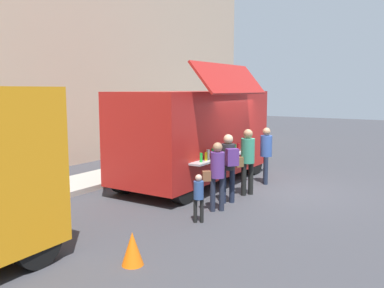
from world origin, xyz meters
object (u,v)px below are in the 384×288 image
food_truck_main (196,133)px  customer_rear_waiting (217,171)px  customer_mid_with_backpack (229,161)px  traffic_cone_orange (132,249)px  customer_extra_browsing (266,150)px  trash_bin (203,144)px  child_near_queue (199,194)px  customer_front_ordering (247,156)px

food_truck_main → customer_rear_waiting: 3.01m
customer_mid_with_backpack → customer_rear_waiting: bearing=137.2°
traffic_cone_orange → customer_mid_with_backpack: bearing=5.1°
traffic_cone_orange → customer_extra_browsing: (6.53, 0.40, 0.73)m
trash_bin → customer_extra_browsing: size_ratio=0.62×
child_near_queue → customer_extra_browsing: bearing=-30.5°
customer_front_ordering → child_near_queue: 2.67m
food_truck_main → child_near_queue: food_truck_main is taller
food_truck_main → child_near_queue: bearing=-147.0°
trash_bin → traffic_cone_orange: bearing=-155.1°
customer_front_ordering → food_truck_main: bearing=12.8°
traffic_cone_orange → customer_mid_with_backpack: size_ratio=0.32×
food_truck_main → trash_bin: (4.30, 2.32, -0.99)m
food_truck_main → customer_front_ordering: (-0.51, -1.93, -0.46)m
customer_front_ordering → customer_extra_browsing: bearing=-58.9°
trash_bin → child_near_queue: size_ratio=1.00×
customer_extra_browsing → customer_mid_with_backpack: bearing=66.5°
customer_mid_with_backpack → customer_front_ordering: bearing=-51.2°
customer_rear_waiting → customer_extra_browsing: 3.24m
customer_mid_with_backpack → trash_bin: bearing=-12.5°
trash_bin → child_near_queue: (-7.44, -4.36, 0.10)m
customer_front_ordering → customer_rear_waiting: customer_front_ordering is taller
traffic_cone_orange → customer_rear_waiting: (3.29, 0.29, 0.68)m
customer_front_ordering → customer_rear_waiting: 1.71m
customer_rear_waiting → trash_bin: bearing=-10.8°
child_near_queue → customer_front_ordering: bearing=-30.9°
trash_bin → customer_mid_with_backpack: customer_mid_with_backpack is taller
traffic_cone_orange → customer_rear_waiting: size_ratio=0.34×
customer_extra_browsing → child_near_queue: size_ratio=1.62×
customer_rear_waiting → customer_mid_with_backpack: bearing=-38.3°
trash_bin → customer_front_ordering: size_ratio=0.59×
customer_extra_browsing → food_truck_main: bearing=4.4°
food_truck_main → traffic_cone_orange: bearing=-157.8°
trash_bin → child_near_queue: bearing=-149.7°
food_truck_main → customer_mid_with_backpack: size_ratio=3.26×
customer_mid_with_backpack → customer_rear_waiting: size_ratio=1.07×
traffic_cone_orange → customer_front_ordering: bearing=3.6°
trash_bin → customer_extra_browsing: (-3.28, -4.16, 0.49)m
traffic_cone_orange → child_near_queue: child_near_queue is taller
customer_mid_with_backpack → customer_rear_waiting: (-0.73, -0.07, -0.10)m
food_truck_main → customer_extra_browsing: (1.01, -1.84, -0.50)m
trash_bin → customer_rear_waiting: bearing=-146.7°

